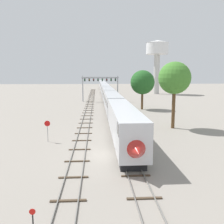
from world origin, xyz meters
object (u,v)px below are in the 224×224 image
water_tower (157,52)px  trackside_tree_mid (175,78)px  signal_gantry (100,82)px  switch_stand (33,224)px  passenger_train (105,90)px  stop_sign (47,128)px  trackside_tree_left (142,82)px

water_tower → trackside_tree_mid: water_tower is taller
signal_gantry → switch_stand: bearing=-94.1°
signal_gantry → switch_stand: 68.15m
switch_stand → trackside_tree_mid: size_ratio=0.13×
passenger_train → water_tower: 31.45m
stop_sign → trackside_tree_left: (18.21, 29.56, 5.02)m
water_tower → passenger_train: bearing=-152.1°
signal_gantry → trackside_tree_left: bearing=-61.1°
signal_gantry → water_tower: size_ratio=0.51×
passenger_train → water_tower: (23.78, 12.59, 16.27)m
signal_gantry → trackside_tree_mid: bearing=-74.4°
water_tower → stop_sign: (-33.78, -78.43, -17.01)m
stop_sign → signal_gantry: bearing=80.9°
stop_sign → trackside_tree_mid: size_ratio=0.26×
trackside_tree_mid → signal_gantry: bearing=105.6°
signal_gantry → switch_stand: signal_gantry is taller
trackside_tree_mid → stop_sign: bearing=-159.5°
passenger_train → stop_sign: size_ratio=54.06×
passenger_train → trackside_tree_mid: (9.31, -58.61, 5.68)m
signal_gantry → trackside_tree_left: (10.46, -18.99, 0.64)m
stop_sign → trackside_tree_left: bearing=58.4°
water_tower → trackside_tree_left: 52.68m
water_tower → switch_stand: (-30.88, -97.62, -18.37)m
signal_gantry → trackside_tree_left: 21.69m
passenger_train → switch_stand: (-7.10, -85.03, -2.09)m
water_tower → trackside_tree_mid: bearing=-101.5°
passenger_train → switch_stand: bearing=-94.8°
switch_stand → trackside_tree_left: 51.49m
trackside_tree_left → trackside_tree_mid: bearing=-87.2°
passenger_train → water_tower: water_tower is taller
passenger_train → stop_sign: 66.60m
trackside_tree_left → water_tower: bearing=72.3°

